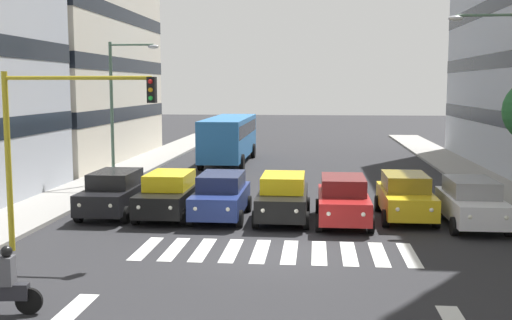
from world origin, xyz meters
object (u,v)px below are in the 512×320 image
(bus_behind_traffic, at_px, (229,135))
(car_2, at_px, (343,200))
(motorcycle_with_rider, at_px, (5,286))
(car_4, at_px, (221,195))
(car_1, at_px, (405,196))
(car_5, at_px, (169,194))
(traffic_light_gantry, at_px, (50,131))
(car_0, at_px, (471,202))
(street_lamp_right, at_px, (119,98))
(car_3, at_px, (283,197))
(car_6, at_px, (115,193))

(bus_behind_traffic, bearing_deg, car_2, 110.80)
(bus_behind_traffic, bearing_deg, motorcycle_with_rider, 87.53)
(car_4, bearing_deg, car_2, 174.73)
(car_4, bearing_deg, bus_behind_traffic, -83.18)
(car_2, height_order, car_4, same)
(car_1, bearing_deg, car_4, 4.55)
(car_4, height_order, bus_behind_traffic, bus_behind_traffic)
(car_4, height_order, car_5, same)
(car_2, distance_m, traffic_light_gantry, 10.62)
(car_0, distance_m, street_lamp_right, 17.86)
(car_3, distance_m, car_6, 6.67)
(car_6, xyz_separation_m, bus_behind_traffic, (-2.23, -16.90, 0.97))
(car_2, height_order, motorcycle_with_rider, car_2)
(car_6, xyz_separation_m, traffic_light_gantry, (0.07, 5.59, 2.84))
(car_3, relative_size, car_6, 1.00)
(car_3, bearing_deg, street_lamp_right, -41.13)
(car_0, xyz_separation_m, motorcycle_with_rider, (12.47, 10.04, -0.24))
(traffic_light_gantry, bearing_deg, car_4, -129.18)
(car_2, bearing_deg, street_lamp_right, -35.94)
(motorcycle_with_rider, distance_m, street_lamp_right, 18.72)
(car_6, bearing_deg, bus_behind_traffic, -97.51)
(car_2, bearing_deg, traffic_light_gantry, 28.69)
(car_0, bearing_deg, car_6, -3.25)
(street_lamp_right, bearing_deg, bus_behind_traffic, -113.89)
(car_2, relative_size, street_lamp_right, 0.63)
(car_3, xyz_separation_m, bus_behind_traffic, (4.43, -17.24, 0.97))
(car_1, bearing_deg, car_5, 3.05)
(bus_behind_traffic, xyz_separation_m, traffic_light_gantry, (2.30, 22.50, 1.87))
(car_2, relative_size, car_5, 1.00)
(motorcycle_with_rider, bearing_deg, car_2, -127.86)
(car_3, height_order, motorcycle_with_rider, car_3)
(car_3, bearing_deg, car_5, -2.12)
(car_5, bearing_deg, car_0, 176.99)
(car_4, xyz_separation_m, traffic_light_gantry, (4.35, 5.34, 2.84))
(car_3, xyz_separation_m, car_6, (6.66, -0.34, 0.00))
(car_1, relative_size, bus_behind_traffic, 0.42)
(car_4, bearing_deg, traffic_light_gantry, 50.82)
(car_0, relative_size, car_4, 1.00)
(car_5, height_order, motorcycle_with_rider, car_5)
(car_3, bearing_deg, car_2, 171.43)
(street_lamp_right, bearing_deg, car_2, 144.06)
(car_3, bearing_deg, motorcycle_with_rider, 61.73)
(car_4, xyz_separation_m, bus_behind_traffic, (2.05, -17.15, 0.97))
(car_5, bearing_deg, car_3, 177.88)
(car_1, height_order, car_2, same)
(car_2, relative_size, car_6, 1.00)
(car_5, distance_m, bus_behind_traffic, 17.11)
(street_lamp_right, bearing_deg, car_0, 152.68)
(car_5, distance_m, motorcycle_with_rider, 10.70)
(car_0, bearing_deg, street_lamp_right, -27.32)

